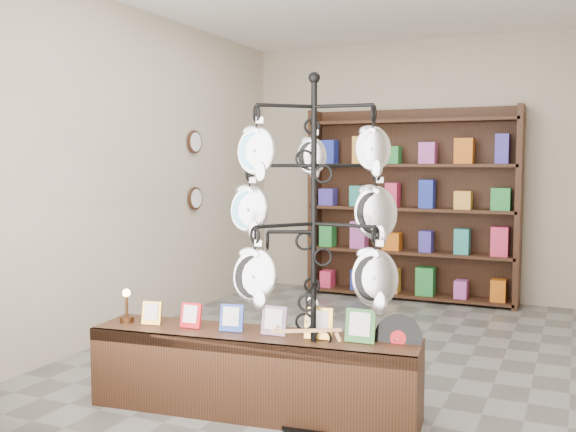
% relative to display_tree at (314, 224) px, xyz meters
% --- Properties ---
extents(ground, '(5.00, 5.00, 0.00)m').
position_rel_display_tree_xyz_m(ground, '(-0.34, 1.52, -1.22)').
color(ground, slate).
rests_on(ground, ground).
extents(room_envelope, '(5.00, 5.00, 5.00)m').
position_rel_display_tree_xyz_m(room_envelope, '(-0.34, 1.52, 0.63)').
color(room_envelope, '#B8AB94').
rests_on(room_envelope, ground).
extents(display_tree, '(1.17, 1.17, 2.11)m').
position_rel_display_tree_xyz_m(display_tree, '(0.00, 0.00, 0.00)').
color(display_tree, black).
rests_on(display_tree, ground).
extents(front_shelf, '(2.13, 0.67, 0.74)m').
position_rel_display_tree_xyz_m(front_shelf, '(-0.42, 0.01, -0.96)').
color(front_shelf, black).
rests_on(front_shelf, ground).
extents(back_shelving, '(2.42, 0.36, 2.20)m').
position_rel_display_tree_xyz_m(back_shelving, '(-0.34, 3.81, -0.19)').
color(back_shelving, black).
rests_on(back_shelving, ground).
extents(wall_clocks, '(0.03, 0.24, 0.84)m').
position_rel_display_tree_xyz_m(wall_clocks, '(-2.31, 2.32, 0.28)').
color(wall_clocks, black).
rests_on(wall_clocks, ground).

